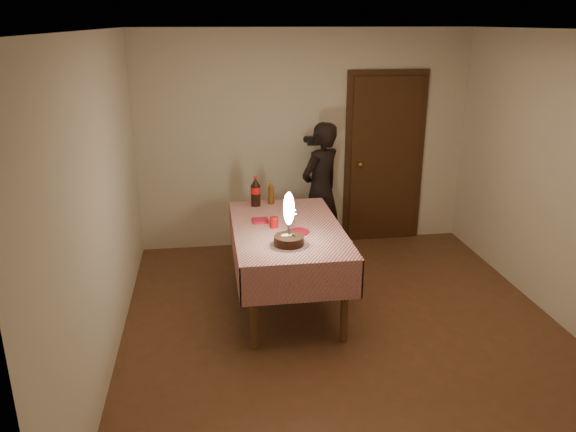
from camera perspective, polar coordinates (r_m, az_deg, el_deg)
The scene contains 11 objects.
ground at distance 5.21m, azimuth 5.90°, elevation -11.66°, with size 4.00×4.50×0.01m, color brown.
room_shell at distance 4.67m, azimuth 6.78°, elevation 6.58°, with size 4.04×4.54×2.62m.
dining_table at distance 5.34m, azimuth -0.08°, elevation -2.21°, with size 1.02×1.72×0.82m.
birthday_cake at distance 4.83m, azimuth 0.09°, elevation -1.60°, with size 0.33×0.33×0.48m.
red_plate at distance 5.17m, azimuth 0.99°, elevation -1.61°, with size 0.22×0.22×0.01m, color #B60C28.
red_cup at distance 5.27m, azimuth -1.42°, elevation -0.66°, with size 0.08×0.08×0.10m, color #AD0E0C.
clear_cup at distance 5.20m, azimuth 0.29°, elevation -0.99°, with size 0.07×0.07×0.09m, color silver.
napkin_stack at distance 5.45m, azimuth -2.84°, elevation -0.45°, with size 0.15×0.15×0.02m, color #B5142C.
cola_bottle at distance 5.87m, azimuth -3.31°, elevation 2.48°, with size 0.10×0.10×0.32m.
amber_bottle_left at distance 5.94m, azimuth -1.74°, elevation 2.36°, with size 0.06×0.06×0.25m.
photographer at distance 6.58m, azimuth 3.32°, elevation 2.69°, with size 0.69×0.66×1.59m.
Camera 1 is at (-1.16, -4.32, 2.66)m, focal length 35.00 mm.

